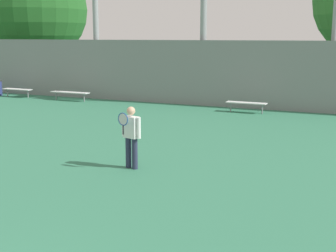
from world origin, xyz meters
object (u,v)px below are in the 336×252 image
light_pole_far_right (204,0)px  bench_courtside_near (17,90)px  tree_green_broad (37,10)px  tennis_player (131,134)px  bench_courtside_far (70,93)px  bench_adjacent_court (246,103)px

light_pole_far_right → bench_courtside_near: bearing=-170.8°
bench_courtside_near → tree_green_broad: (-2.53, 4.92, 4.34)m
tennis_player → tree_green_broad: 20.69m
tennis_player → light_pole_far_right: bearing=114.7°
tennis_player → tree_green_broad: bearing=148.8°
bench_courtside_far → bench_adjacent_court: bearing=-0.0°
bench_courtside_near → bench_courtside_far: same height
bench_adjacent_court → light_pole_far_right: size_ratio=0.20×
bench_courtside_far → tree_green_broad: (-5.87, 4.92, 4.34)m
bench_courtside_far → bench_adjacent_court: (8.95, -0.00, -0.00)m
tree_green_broad → light_pole_far_right: bearing=-15.2°
tennis_player → light_pole_far_right: 11.82m
tennis_player → tree_green_broad: (-14.47, 14.27, 3.88)m
bench_courtside_near → bench_adjacent_court: bearing=0.0°
light_pole_far_right → bench_courtside_far: bearing=-166.1°
bench_adjacent_court → tree_green_broad: size_ratio=0.21×
bench_courtside_near → tennis_player: bearing=-38.1°
bench_courtside_near → bench_courtside_far: 3.33m
tree_green_broad → tennis_player: bearing=-44.6°
bench_courtside_near → tree_green_broad: size_ratio=0.22×
tennis_player → bench_adjacent_court: (0.35, 9.35, -0.46)m
bench_courtside_near → bench_adjacent_court: same height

